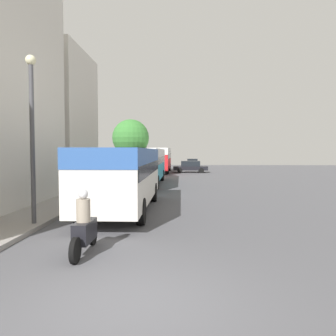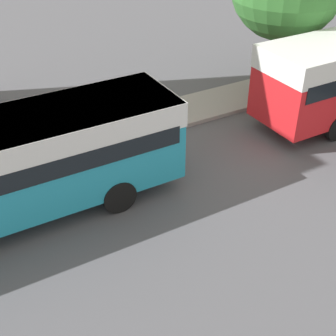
# 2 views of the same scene
# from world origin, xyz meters

# --- Properties ---
(ground_plane) EXTENTS (120.00, 120.00, 0.00)m
(ground_plane) POSITION_xyz_m (0.00, 0.00, 0.00)
(ground_plane) COLOR #515156
(building_far_terrace) EXTENTS (5.08, 7.21, 10.08)m
(building_far_terrace) POSITION_xyz_m (-8.74, 18.62, 5.04)
(building_far_terrace) COLOR silver
(building_far_terrace) RESTS_ON ground_plane
(bus_lead) EXTENTS (2.58, 9.26, 2.84)m
(bus_lead) POSITION_xyz_m (-1.72, 9.11, 1.85)
(bus_lead) COLOR silver
(bus_lead) RESTS_ON ground_plane
(bus_following) EXTENTS (2.58, 11.26, 2.92)m
(bus_following) POSITION_xyz_m (-1.97, 21.13, 1.91)
(bus_following) COLOR teal
(bus_following) RESTS_ON ground_plane
(bus_third_in_line) EXTENTS (2.61, 11.21, 3.13)m
(bus_third_in_line) POSITION_xyz_m (-1.83, 36.44, 2.03)
(bus_third_in_line) COLOR red
(bus_third_in_line) RESTS_ON ground_plane
(motorcycle_behind_lead) EXTENTS (0.38, 2.24, 1.73)m
(motorcycle_behind_lead) POSITION_xyz_m (-1.66, 2.80, 0.68)
(motorcycle_behind_lead) COLOR black
(motorcycle_behind_lead) RESTS_ON ground_plane
(car_crossing) EXTENTS (1.85, 4.01, 1.57)m
(car_crossing) POSITION_xyz_m (2.68, 45.52, 0.80)
(car_crossing) COLOR black
(car_crossing) RESTS_ON ground_plane
(car_far_curb) EXTENTS (4.36, 1.94, 1.49)m
(car_far_curb) POSITION_xyz_m (2.13, 36.33, 0.77)
(car_far_curb) COLOR black
(car_far_curb) RESTS_ON ground_plane
(pedestrian_near_curb) EXTENTS (0.42, 0.42, 1.65)m
(pedestrian_near_curb) POSITION_xyz_m (-5.01, 18.28, 0.98)
(pedestrian_near_curb) COLOR #232838
(pedestrian_near_curb) RESTS_ON sidewalk
(street_tree) EXTENTS (4.47, 4.47, 6.46)m
(street_tree) POSITION_xyz_m (-5.21, 34.06, 4.37)
(street_tree) COLOR brown
(street_tree) RESTS_ON sidewalk
(lamp_post) EXTENTS (0.36, 0.36, 5.92)m
(lamp_post) POSITION_xyz_m (-4.35, 5.71, 3.67)
(lamp_post) COLOR #47474C
(lamp_post) RESTS_ON sidewalk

